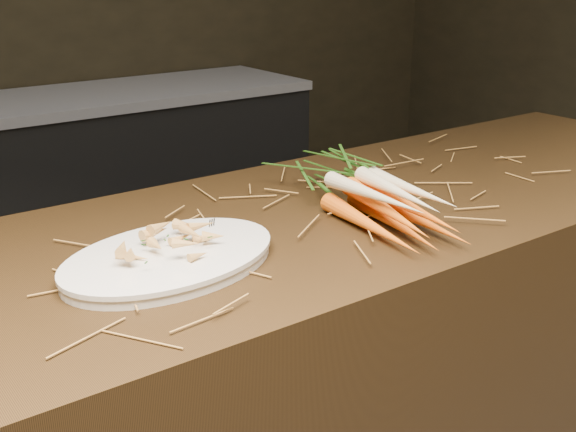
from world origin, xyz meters
name	(u,v)px	position (x,y,z in m)	size (l,w,h in m)	color
main_counter	(316,401)	(0.00, 0.30, 0.45)	(2.40, 0.70, 0.90)	black
back_counter	(108,186)	(0.30, 2.18, 0.42)	(1.82, 0.62, 0.84)	black
straw_bedding	(319,207)	(0.00, 0.30, 0.91)	(1.40, 0.60, 0.02)	#A77630
root_veg_bunch	(354,184)	(0.08, 0.28, 0.95)	(0.27, 0.57, 0.10)	#E85504
serving_platter	(170,260)	(-0.37, 0.23, 0.91)	(0.39, 0.26, 0.02)	white
roasted_veg_heap	(169,243)	(-0.37, 0.23, 0.94)	(0.19, 0.14, 0.04)	#B17D36
serving_fork	(238,235)	(-0.23, 0.24, 0.92)	(0.01, 0.15, 0.00)	silver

